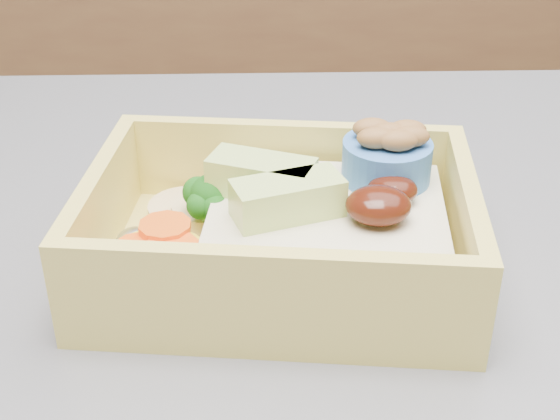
{
  "coord_description": "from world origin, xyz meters",
  "views": [
    {
      "loc": [
        -0.21,
        -0.28,
        1.15
      ],
      "look_at": [
        -0.21,
        0.04,
        0.96
      ],
      "focal_mm": 50.0,
      "sensor_mm": 36.0,
      "label": 1
    }
  ],
  "objects": [
    {
      "name": "bento_box",
      "position": [
        -0.2,
        0.04,
        0.94
      ],
      "size": [
        0.2,
        0.15,
        0.07
      ],
      "rotation": [
        0.0,
        0.0,
        -0.11
      ],
      "color": "#DDC85B",
      "rests_on": "island"
    }
  ]
}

